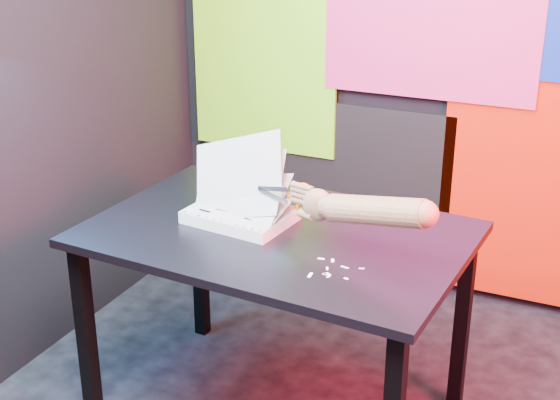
% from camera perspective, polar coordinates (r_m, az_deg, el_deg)
% --- Properties ---
extents(room, '(3.01, 3.01, 2.71)m').
position_cam_1_polar(room, '(2.03, 7.49, 8.35)').
color(room, black).
rests_on(room, ground).
extents(backdrop, '(2.88, 0.05, 2.08)m').
position_cam_1_polar(backdrop, '(3.50, 15.56, 6.82)').
color(backdrop, red).
rests_on(backdrop, ground).
extents(work_table, '(1.29, 0.90, 0.75)m').
position_cam_1_polar(work_table, '(2.65, -0.21, -3.90)').
color(work_table, black).
rests_on(work_table, ground).
extents(printout_stack, '(0.41, 0.29, 0.33)m').
position_cam_1_polar(printout_stack, '(2.68, -2.92, -0.90)').
color(printout_stack, silver).
rests_on(printout_stack, work_table).
extents(scissors, '(0.22, 0.06, 0.13)m').
position_cam_1_polar(scissors, '(2.51, 1.50, -0.00)').
color(scissors, beige).
rests_on(scissors, printout_stack).
extents(hand_forearm, '(0.50, 0.16, 0.16)m').
position_cam_1_polar(hand_forearm, '(2.37, 6.31, -0.70)').
color(hand_forearm, '#9D7250').
rests_on(hand_forearm, work_table).
extents(paper_clippings, '(0.16, 0.15, 0.00)m').
position_cam_1_polar(paper_clippings, '(2.36, 3.62, -5.11)').
color(paper_clippings, white).
rests_on(paper_clippings, work_table).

